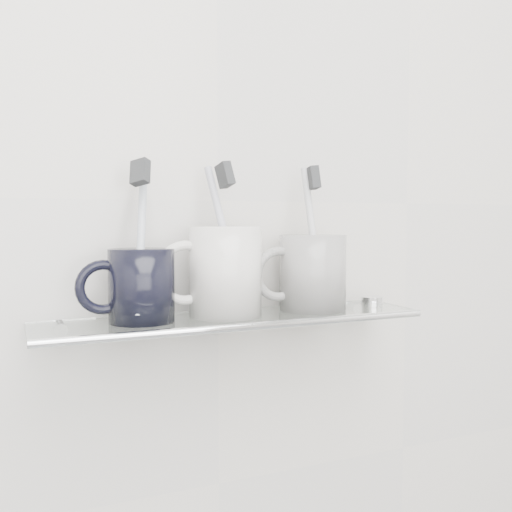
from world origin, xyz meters
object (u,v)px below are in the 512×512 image
shelf_glass (234,319)px  mug_left (142,285)px  mug_right (313,273)px  mug_center (225,271)px

shelf_glass → mug_left: mug_left is taller
mug_left → mug_right: mug_right is taller
mug_right → mug_center: bearing=163.6°
mug_center → mug_right: bearing=9.1°
shelf_glass → mug_center: 0.06m
shelf_glass → mug_right: size_ratio=4.85×
shelf_glass → mug_right: 0.13m
mug_center → mug_right: 0.13m
mug_center → mug_right: mug_center is taller
mug_left → mug_right: bearing=-3.4°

